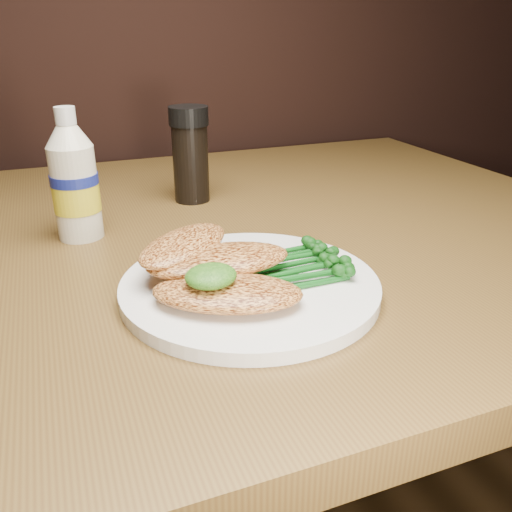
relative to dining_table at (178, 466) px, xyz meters
name	(u,v)px	position (x,y,z in m)	size (l,w,h in m)	color
dining_table	(178,466)	(0.00, 0.00, 0.00)	(1.20, 0.80, 0.75)	#4D3417
plate	(250,286)	(0.05, -0.18, 0.38)	(0.25, 0.25, 0.01)	white
chicken_front	(227,292)	(0.01, -0.22, 0.40)	(0.13, 0.07, 0.02)	#E19447
chicken_mid	(219,260)	(0.02, -0.17, 0.41)	(0.14, 0.07, 0.02)	#E19447
chicken_back	(184,245)	(0.00, -0.14, 0.41)	(0.12, 0.06, 0.02)	#E19447
pesto_front	(211,276)	(0.00, -0.21, 0.41)	(0.05, 0.04, 0.02)	black
broccolini_bundle	(291,263)	(0.09, -0.18, 0.40)	(0.12, 0.09, 0.02)	#115117
mayo_bottle	(73,175)	(-0.09, 0.03, 0.45)	(0.05, 0.05, 0.15)	beige
pepper_grinder	(190,155)	(0.07, 0.12, 0.44)	(0.05, 0.05, 0.13)	black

